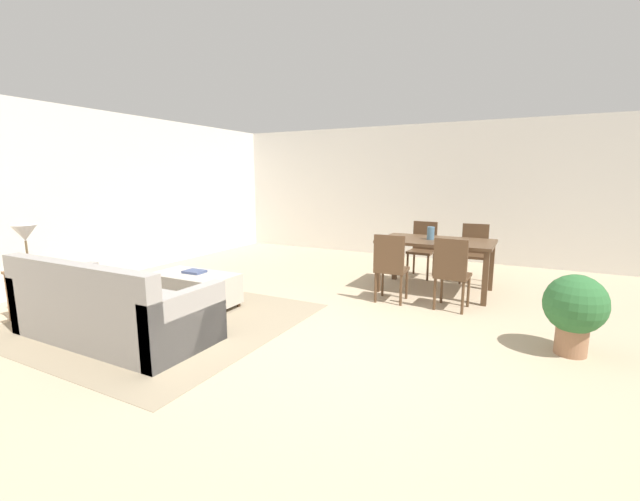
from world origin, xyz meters
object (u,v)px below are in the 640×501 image
object	(u,v)px
couch	(111,312)
table_lamp	(25,235)
ottoman_table	(194,288)
dining_chair_near_right	(452,270)
book_on_ottoman	(194,272)
side_table	(31,280)
dining_table	(436,246)
dining_chair_near_left	(390,264)
dining_chair_far_left	(423,246)
vase_centerpiece	(431,233)
dining_chair_far_right	(474,249)
potted_plant	(575,308)

from	to	relation	value
couch	table_lamp	xyz separation A→B (m)	(-1.37, -0.03, 0.72)
ottoman_table	dining_chair_near_right	bearing A→B (deg)	24.88
dining_chair_near_right	book_on_ottoman	world-z (taller)	dining_chair_near_right
book_on_ottoman	side_table	bearing A→B (deg)	-136.77
ottoman_table	book_on_ottoman	distance (m)	0.21
table_lamp	dining_table	size ratio (longest dim) A/B	0.33
ottoman_table	table_lamp	size ratio (longest dim) A/B	2.11
dining_table	dining_chair_near_left	size ratio (longest dim) A/B	1.71
table_lamp	dining_chair_near_left	xyz separation A→B (m)	(3.53, 2.55, -0.48)
dining_chair_near_right	dining_chair_far_left	bearing A→B (deg)	114.47
ottoman_table	vase_centerpiece	distance (m)	3.37
table_lamp	dining_chair_near_right	size ratio (longest dim) A/B	0.57
dining_table	dining_chair_near_left	xyz separation A→B (m)	(-0.41, -0.84, -0.15)
table_lamp	dining_chair_far_left	distance (m)	5.55
couch	dining_chair_far_right	bearing A→B (deg)	54.59
dining_chair_far_left	couch	bearing A→B (deg)	-117.54
table_lamp	dining_chair_near_left	world-z (taller)	table_lamp
dining_chair_near_left	vase_centerpiece	distance (m)	0.96
ottoman_table	dining_chair_near_left	size ratio (longest dim) A/B	1.20
side_table	vase_centerpiece	xyz separation A→B (m)	(3.86, 3.39, 0.39)
dining_chair_far_left	dining_chair_far_right	world-z (taller)	same
dining_chair_near_right	book_on_ottoman	size ratio (longest dim) A/B	3.54
dining_chair_far_right	dining_chair_near_right	bearing A→B (deg)	-91.96
vase_centerpiece	dining_chair_near_left	bearing A→B (deg)	-111.10
ottoman_table	couch	bearing A→B (deg)	-89.67
side_table	table_lamp	size ratio (longest dim) A/B	1.12
table_lamp	dining_chair_near_right	bearing A→B (deg)	30.93
dining_chair_near_left	dining_chair_far_left	distance (m)	1.68
dining_chair_near_left	book_on_ottoman	distance (m)	2.56
dining_chair_near_left	dining_chair_near_right	world-z (taller)	same
ottoman_table	dining_chair_near_right	world-z (taller)	dining_chair_near_right
dining_chair_near_left	potted_plant	world-z (taller)	dining_chair_near_left
dining_chair_far_right	side_table	bearing A→B (deg)	-135.75
couch	side_table	bearing A→B (deg)	-178.54
dining_table	dining_chair_far_right	world-z (taller)	dining_chair_far_right
dining_table	dining_chair_near_right	bearing A→B (deg)	-65.61
ottoman_table	dining_chair_far_right	world-z (taller)	dining_chair_far_right
ottoman_table	dining_table	bearing A→B (deg)	40.16
ottoman_table	dining_chair_far_right	distance (m)	4.28
side_table	table_lamp	distance (m)	0.54
ottoman_table	dining_chair_far_right	xyz separation A→B (m)	(3.01, 3.04, 0.27)
couch	side_table	xyz separation A→B (m)	(-1.37, -0.03, 0.18)
book_on_ottoman	ottoman_table	bearing A→B (deg)	-57.43
dining_chair_near_left	couch	bearing A→B (deg)	-130.70
vase_centerpiece	dining_chair_far_left	bearing A→B (deg)	109.63
dining_chair_near_left	dining_chair_near_right	bearing A→B (deg)	2.11
dining_chair_near_right	potted_plant	size ratio (longest dim) A/B	1.20
dining_table	book_on_ottoman	xyz separation A→B (m)	(-2.61, -2.14, -0.22)
dining_table	vase_centerpiece	world-z (taller)	vase_centerpiece
side_table	table_lamp	bearing A→B (deg)	14.04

